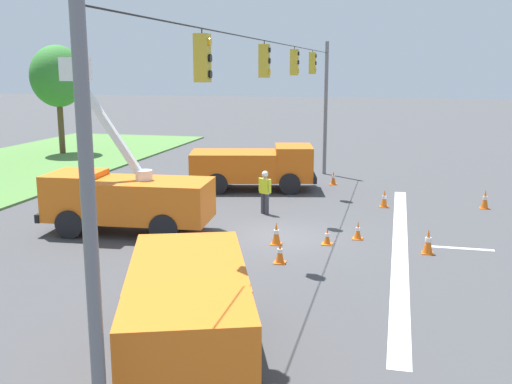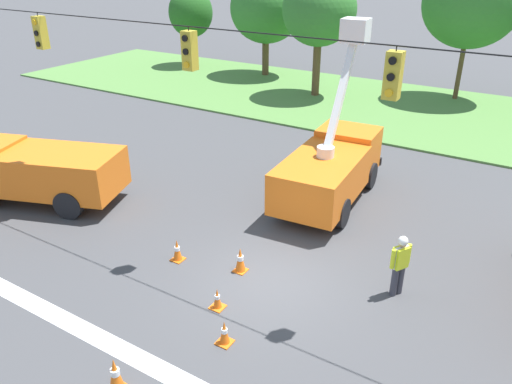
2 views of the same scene
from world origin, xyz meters
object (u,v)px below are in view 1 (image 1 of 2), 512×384
object	(u,v)px
traffic_cone_mid_right	(276,233)
traffic_cone_far_right	(384,199)
utility_truck_bucket_lift	(125,195)
traffic_cone_lane_edge_b	(485,199)
traffic_cone_far_left	(428,241)
road_worker	(265,190)
traffic_cone_centre_line	(333,178)
tree_east_end	(58,77)
traffic_cone_lane_edge_a	(358,231)
utility_truck_support_far	(254,165)
traffic_cone_foreground_right	(280,252)
traffic_cone_mid_left	(171,181)
traffic_cone_foreground_left	(327,237)
utility_truck_support_near	(188,309)

from	to	relation	value
traffic_cone_mid_right	traffic_cone_far_right	distance (m)	7.27
utility_truck_bucket_lift	traffic_cone_lane_edge_b	distance (m)	14.80
traffic_cone_far_left	traffic_cone_mid_right	bearing A→B (deg)	91.49
road_worker	traffic_cone_centre_line	size ratio (longest dim) A/B	2.57
utility_truck_bucket_lift	traffic_cone_centre_line	bearing A→B (deg)	-30.54
road_worker	traffic_cone_centre_line	distance (m)	7.16
utility_truck_bucket_lift	traffic_cone_centre_line	distance (m)	12.43
utility_truck_bucket_lift	road_worker	bearing A→B (deg)	-47.95
traffic_cone_centre_line	tree_east_end	bearing A→B (deg)	71.37
traffic_cone_lane_edge_a	traffic_cone_lane_edge_b	xyz separation A→B (m)	(5.87, -4.89, 0.09)
utility_truck_support_far	road_worker	distance (m)	4.99
utility_truck_bucket_lift	traffic_cone_far_right	world-z (taller)	utility_truck_bucket_lift
tree_east_end	utility_truck_bucket_lift	bearing A→B (deg)	-143.14
utility_truck_support_far	traffic_cone_foreground_right	bearing A→B (deg)	-162.51
tree_east_end	traffic_cone_mid_left	world-z (taller)	tree_east_end
traffic_cone_foreground_left	traffic_cone_far_left	world-z (taller)	traffic_cone_far_left
tree_east_end	traffic_cone_mid_right	xyz separation A→B (m)	(-17.39, -18.40, -4.84)
traffic_cone_centre_line	traffic_cone_mid_right	bearing A→B (deg)	176.15
utility_truck_support_near	traffic_cone_foreground_right	xyz separation A→B (m)	(6.68, -0.53, -0.86)
utility_truck_support_far	traffic_cone_mid_right	size ratio (longest dim) A/B	8.28
traffic_cone_foreground_right	traffic_cone_foreground_left	bearing A→B (deg)	-27.14
utility_truck_support_near	traffic_cone_mid_right	bearing A→B (deg)	-0.21
traffic_cone_lane_edge_a	traffic_cone_lane_edge_b	world-z (taller)	traffic_cone_lane_edge_b
traffic_cone_far_left	traffic_cone_mid_left	bearing A→B (deg)	55.03
traffic_cone_mid_right	traffic_cone_lane_edge_a	distance (m)	2.92
traffic_cone_foreground_left	utility_truck_bucket_lift	bearing A→B (deg)	90.95
road_worker	traffic_cone_lane_edge_a	bearing A→B (deg)	-125.79
traffic_cone_foreground_left	traffic_cone_centre_line	world-z (taller)	traffic_cone_centre_line
traffic_cone_centre_line	traffic_cone_lane_edge_b	bearing A→B (deg)	-119.26
traffic_cone_mid_left	traffic_cone_far_right	size ratio (longest dim) A/B	0.83
road_worker	traffic_cone_far_left	distance (m)	7.40
traffic_cone_lane_edge_b	traffic_cone_far_right	size ratio (longest dim) A/B	1.06
traffic_cone_mid_left	traffic_cone_foreground_right	bearing A→B (deg)	-143.95
traffic_cone_mid_left	traffic_cone_lane_edge_b	size ratio (longest dim) A/B	0.78
traffic_cone_centre_line	traffic_cone_far_left	bearing A→B (deg)	-158.89
road_worker	traffic_cone_lane_edge_a	distance (m)	4.89
traffic_cone_far_right	traffic_cone_foreground_left	bearing A→B (deg)	164.15
utility_truck_bucket_lift	road_worker	xyz separation A→B (m)	(3.84, -4.26, -0.36)
tree_east_end	road_worker	xyz separation A→B (m)	(-13.29, -17.09, -4.22)
traffic_cone_foreground_right	traffic_cone_far_left	xyz separation A→B (m)	(2.02, -4.42, 0.07)
utility_truck_bucket_lift	traffic_cone_mid_left	bearing A→B (deg)	10.46
utility_truck_bucket_lift	road_worker	distance (m)	5.74
utility_truck_support_near	traffic_cone_lane_edge_b	xyz separation A→B (m)	(15.72, -7.54, -0.79)
traffic_cone_lane_edge_b	traffic_cone_far_left	xyz separation A→B (m)	(-7.02, 2.60, 0.01)
tree_east_end	utility_truck_support_far	bearing A→B (deg)	-118.87
utility_truck_support_far	utility_truck_bucket_lift	bearing A→B (deg)	162.66
traffic_cone_mid_right	traffic_cone_lane_edge_a	bearing A→B (deg)	-64.09
tree_east_end	utility_truck_support_near	size ratio (longest dim) A/B	1.16
traffic_cone_mid_right	traffic_cone_far_left	distance (m)	4.91
tree_east_end	traffic_cone_far_right	world-z (taller)	tree_east_end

